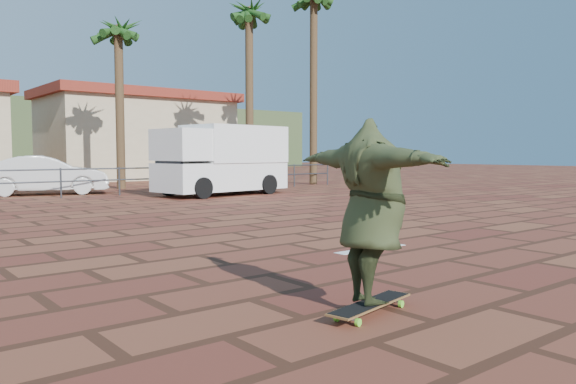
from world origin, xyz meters
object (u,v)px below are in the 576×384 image
object	(u,v)px
campervan	(223,158)
car_white	(46,175)
longboard	(370,305)
skateboarder	(371,211)

from	to	relation	value
campervan	car_white	world-z (taller)	campervan
campervan	car_white	xyz separation A→B (m)	(-4.91, 4.04, -0.60)
longboard	skateboarder	xyz separation A→B (m)	(0.00, 0.00, 0.87)
campervan	car_white	distance (m)	6.39
longboard	campervan	xyz separation A→B (m)	(6.93, 13.58, 1.21)
campervan	car_white	bearing A→B (deg)	133.14
skateboarder	car_white	bearing A→B (deg)	4.14
skateboarder	car_white	distance (m)	17.74
skateboarder	campervan	distance (m)	15.25
longboard	car_white	world-z (taller)	car_white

